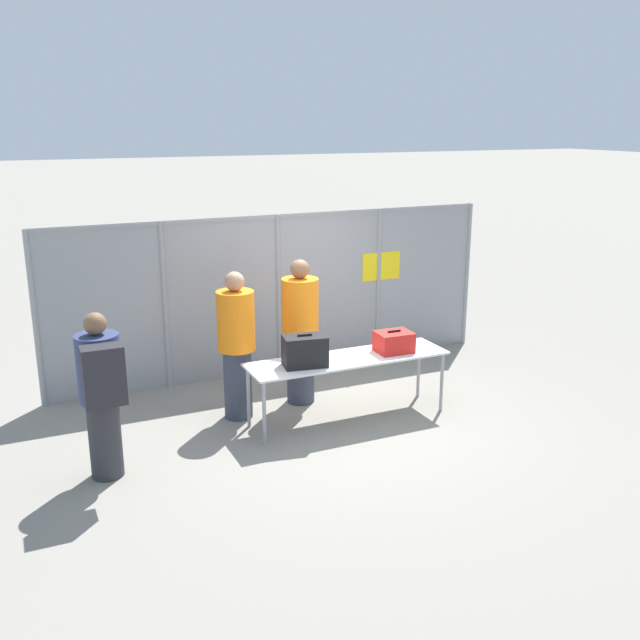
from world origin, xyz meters
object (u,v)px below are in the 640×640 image
traveler_hooded (102,390)px  inspection_table (348,362)px  suitcase_red (394,342)px  utility_trailer (288,303)px  security_worker_near (300,330)px  suitcase_black (305,351)px  security_worker_far (237,344)px

traveler_hooded → inspection_table: bearing=-16.0°
inspection_table → suitcase_red: suitcase_red is taller
suitcase_red → utility_trailer: size_ratio=0.11×
inspection_table → security_worker_near: (-0.29, 0.71, 0.23)m
utility_trailer → suitcase_red: bearing=-93.4°
inspection_table → suitcase_black: 0.60m
traveler_hooded → utility_trailer: (3.57, 4.13, -0.50)m
suitcase_black → security_worker_far: (-0.58, 0.63, -0.02)m
traveler_hooded → security_worker_far: security_worker_far is taller
traveler_hooded → security_worker_near: (2.47, 1.03, 0.01)m
traveler_hooded → utility_trailer: 5.48m
traveler_hooded → security_worker_near: 2.67m
suitcase_red → suitcase_black: bearing=-178.6°
suitcase_red → traveler_hooded: 3.35m
security_worker_near → utility_trailer: size_ratio=0.48×
suitcase_black → suitcase_red: bearing=1.4°
traveler_hooded → security_worker_far: size_ratio=0.95×
suitcase_red → traveler_hooded: bearing=-175.0°
suitcase_red → security_worker_near: security_worker_near is taller
traveler_hooded → suitcase_black: bearing=-15.7°
inspection_table → security_worker_near: bearing=111.9°
security_worker_near → security_worker_far: bearing=-6.8°
suitcase_black → traveler_hooded: traveler_hooded is taller
security_worker_far → suitcase_black: bearing=151.3°
utility_trailer → inspection_table: bearing=-102.0°
suitcase_red → security_worker_near: 1.14m
suitcase_black → utility_trailer: size_ratio=0.14×
inspection_table → utility_trailer: 3.91m
security_worker_near → utility_trailer: 3.33m
suitcase_black → security_worker_near: bearing=70.5°
suitcase_black → security_worker_far: 0.86m
inspection_table → suitcase_red: bearing=-2.4°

